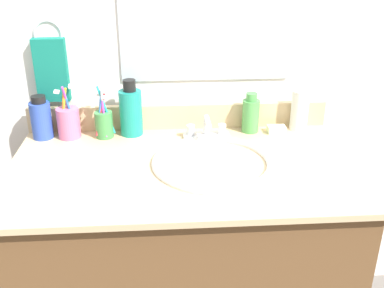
# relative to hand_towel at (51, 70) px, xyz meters

# --- Properties ---
(vanity_cabinet) EXTENTS (1.04, 0.57, 0.76)m
(vanity_cabinet) POSITION_rel_hand_towel_xyz_m (0.44, -0.32, -0.62)
(vanity_cabinet) COLOR brown
(vanity_cabinet) RESTS_ON ground_plane
(countertop) EXTENTS (1.08, 0.62, 0.02)m
(countertop) POSITION_rel_hand_towel_xyz_m (0.44, -0.32, -0.23)
(countertop) COLOR #D1B284
(countertop) RESTS_ON vanity_cabinet
(backsplash) EXTENTS (1.08, 0.02, 0.09)m
(backsplash) POSITION_rel_hand_towel_xyz_m (0.44, -0.02, -0.17)
(backsplash) COLOR #D1B284
(backsplash) RESTS_ON countertop
(back_wall) EXTENTS (2.18, 0.04, 1.30)m
(back_wall) POSITION_rel_hand_towel_xyz_m (0.44, 0.04, -0.35)
(back_wall) COLOR white
(back_wall) RESTS_ON ground_plane
(towel_ring) EXTENTS (0.10, 0.01, 0.10)m
(towel_ring) POSITION_rel_hand_towel_xyz_m (0.00, 0.02, 0.12)
(towel_ring) COLOR silver
(hand_towel) EXTENTS (0.11, 0.04, 0.22)m
(hand_towel) POSITION_rel_hand_towel_xyz_m (0.00, 0.00, 0.00)
(hand_towel) COLOR #147260
(sink_basin) EXTENTS (0.38, 0.38, 0.11)m
(sink_basin) POSITION_rel_hand_towel_xyz_m (0.53, -0.32, -0.25)
(sink_basin) COLOR white
(sink_basin) RESTS_ON countertop
(faucet) EXTENTS (0.16, 0.10, 0.08)m
(faucet) POSITION_rel_hand_towel_xyz_m (0.53, -0.12, -0.19)
(faucet) COLOR silver
(faucet) RESTS_ON countertop
(bottle_mouthwash_teal) EXTENTS (0.08, 0.08, 0.20)m
(bottle_mouthwash_teal) POSITION_rel_hand_towel_xyz_m (0.27, -0.07, -0.13)
(bottle_mouthwash_teal) COLOR teal
(bottle_mouthwash_teal) RESTS_ON countertop
(bottle_shampoo_blue) EXTENTS (0.07, 0.07, 0.15)m
(bottle_shampoo_blue) POSITION_rel_hand_towel_xyz_m (-0.04, -0.08, -0.15)
(bottle_shampoo_blue) COLOR #2D4CB2
(bottle_shampoo_blue) RESTS_ON countertop
(bottle_lotion_white) EXTENTS (0.06, 0.06, 0.17)m
(bottle_lotion_white) POSITION_rel_hand_towel_xyz_m (0.87, -0.06, -0.14)
(bottle_lotion_white) COLOR white
(bottle_lotion_white) RESTS_ON countertop
(bottle_toner_green) EXTENTS (0.06, 0.06, 0.14)m
(bottle_toner_green) POSITION_rel_hand_towel_xyz_m (0.69, -0.07, -0.16)
(bottle_toner_green) COLOR #4C9E4C
(bottle_toner_green) RESTS_ON countertop
(cup_green) EXTENTS (0.07, 0.08, 0.19)m
(cup_green) POSITION_rel_hand_towel_xyz_m (0.18, -0.09, -0.16)
(cup_green) COLOR #3F8C47
(cup_green) RESTS_ON countertop
(cup_pink) EXTENTS (0.08, 0.09, 0.19)m
(cup_pink) POSITION_rel_hand_towel_xyz_m (0.05, -0.08, -0.16)
(cup_pink) COLOR #D16693
(cup_pink) RESTS_ON countertop
(soap_bar) EXTENTS (0.06, 0.04, 0.02)m
(soap_bar) POSITION_rel_hand_towel_xyz_m (0.79, -0.09, -0.21)
(soap_bar) COLOR white
(soap_bar) RESTS_ON countertop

